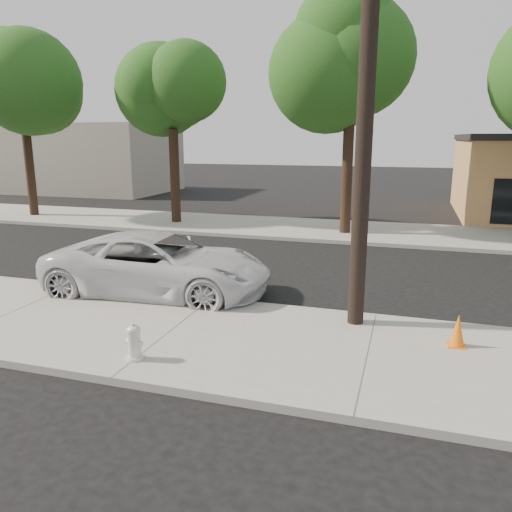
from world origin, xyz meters
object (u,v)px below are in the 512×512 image
Objects in this scene: utility_pole at (366,103)px; traffic_cone at (458,331)px; police_cruiser at (159,264)px; fire_hydrant at (134,343)px.

utility_pole reaches higher than traffic_cone.
utility_pole is at bearing 160.68° from traffic_cone.
traffic_cone is at bearing -106.70° from police_cruiser.
fire_hydrant is at bearing -157.25° from traffic_cone.
fire_hydrant reaches higher than traffic_cone.
police_cruiser reaches higher than traffic_cone.
fire_hydrant is 6.06m from traffic_cone.
fire_hydrant is (-3.59, -3.04, -4.24)m from utility_pole.
utility_pole is at bearing 47.70° from fire_hydrant.
traffic_cone is (7.20, -1.63, -0.36)m from police_cruiser.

